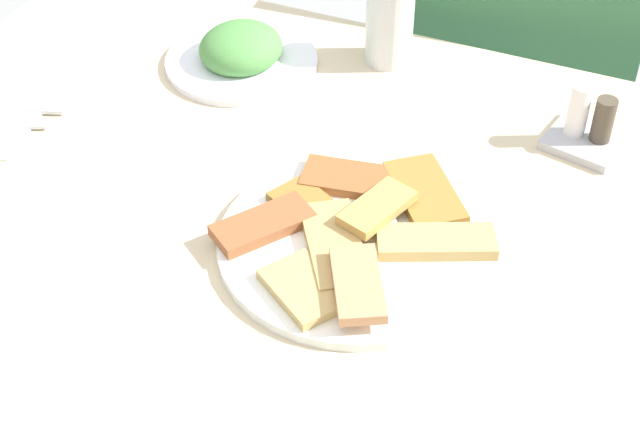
{
  "coord_description": "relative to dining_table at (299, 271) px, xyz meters",
  "views": [
    {
      "loc": [
        0.35,
        -0.75,
        1.48
      ],
      "look_at": [
        0.03,
        -0.0,
        0.77
      ],
      "focal_mm": 54.61,
      "sensor_mm": 36.0,
      "label": 1
    }
  ],
  "objects": [
    {
      "name": "soda_can",
      "position": [
        -0.03,
        0.37,
        0.14
      ],
      "size": [
        0.08,
        0.08,
        0.12
      ],
      "primitive_type": "cylinder",
      "rotation": [
        0.0,
        0.0,
        1.9
      ],
      "color": "silver",
      "rests_on": "dining_table"
    },
    {
      "name": "salad_plate_greens",
      "position": [
        -0.21,
        0.28,
        0.09
      ],
      "size": [
        0.21,
        0.21,
        0.06
      ],
      "color": "white",
      "rests_on": "dining_table"
    },
    {
      "name": "pide_platter",
      "position": [
        0.07,
        -0.01,
        0.09
      ],
      "size": [
        0.31,
        0.32,
        0.04
      ],
      "color": "white",
      "rests_on": "dining_table"
    },
    {
      "name": "dining_chair",
      "position": [
        0.1,
        0.65,
        -0.15
      ],
      "size": [
        0.45,
        0.45,
        0.91
      ],
      "color": "#387246",
      "rests_on": "ground_plane"
    },
    {
      "name": "condiment_caddy",
      "position": [
        0.27,
        0.28,
        0.1
      ],
      "size": [
        0.11,
        0.11,
        0.08
      ],
      "color": "#B2B2B7",
      "rests_on": "dining_table"
    },
    {
      "name": "dining_table",
      "position": [
        0.0,
        0.0,
        0.0
      ],
      "size": [
        1.19,
        0.9,
        0.74
      ],
      "color": "beige",
      "rests_on": "ground_plane"
    }
  ]
}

